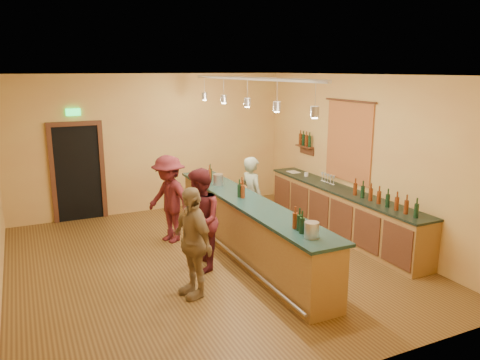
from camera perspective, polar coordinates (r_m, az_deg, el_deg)
name	(u,v)px	position (r m, az deg, el deg)	size (l,w,h in m)	color
floor	(209,262)	(8.33, -3.84, -9.94)	(7.00, 7.00, 0.00)	#543418
ceiling	(206,75)	(7.65, -4.22, 12.65)	(6.50, 7.00, 0.02)	silver
wall_back	(152,144)	(11.12, -10.63, 4.38)	(6.50, 0.02, 3.20)	#CA8A4B
wall_front	(333,240)	(4.87, 11.31, -7.22)	(6.50, 0.02, 3.20)	#CA8A4B
wall_right	(362,158)	(9.48, 14.61, 2.66)	(0.02, 7.00, 3.20)	#CA8A4B
doorway	(78,170)	(10.88, -19.17, 1.13)	(1.15, 0.09, 2.48)	black
tapestry	(349,142)	(9.74, 13.10, 4.50)	(0.03, 1.40, 1.60)	#A73A21
bottle_shelf	(305,141)	(10.93, 7.94, 4.68)	(0.17, 0.55, 0.54)	#472415
back_counter	(342,211)	(9.71, 12.27, -3.75)	(0.60, 4.55, 1.27)	brown
tasting_bar	(247,223)	(8.39, 0.84, -5.30)	(0.73, 5.10, 1.38)	brown
pendant_track	(247,88)	(7.96, 0.91, 11.14)	(0.11, 4.60, 0.50)	silver
bartender	(252,197)	(9.33, 1.47, -2.06)	(0.59, 0.39, 1.62)	gray
customer_a	(200,220)	(7.75, -4.96, -4.94)	(0.84, 0.65, 1.73)	#59191E
customer_b	(192,242)	(6.92, -5.83, -7.54)	(0.97, 0.41, 1.66)	#997A51
customer_c	(169,199)	(9.12, -8.63, -2.30)	(1.10, 0.63, 1.71)	#59191E
bar_stool	(245,192)	(10.73, 0.59, -1.46)	(0.34, 0.34, 0.69)	#AA7C4C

